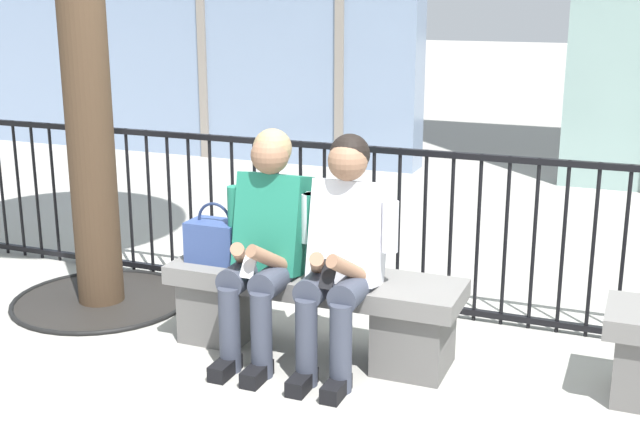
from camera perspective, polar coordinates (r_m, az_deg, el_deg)
The scene contains 6 objects.
ground_plane at distance 4.57m, azimuth -0.48°, elevation -9.44°, with size 60.00×60.00×0.00m, color #9E9B93.
stone_bench at distance 4.46m, azimuth -0.49°, elevation -6.26°, with size 1.60×0.44×0.45m.
seated_person_with_phone at distance 4.31m, azimuth -3.77°, elevation -1.74°, with size 0.52×0.66×1.21m.
seated_person_companion at distance 4.15m, azimuth 1.54°, elevation -2.37°, with size 0.52×0.66×1.21m.
handbag_on_bench at distance 4.60m, azimuth -7.24°, elevation -1.82°, with size 0.29×0.20×0.33m.
plaza_railing at distance 5.06m, azimuth 2.82°, elevation -0.82°, with size 7.20×0.04×1.01m.
Camera 1 is at (1.60, -3.84, 1.89)m, focal length 46.49 mm.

